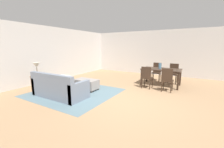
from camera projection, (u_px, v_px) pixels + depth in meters
name	position (u px, v px, depth m)	size (l,w,h in m)	color
ground_plane	(126.00, 100.00, 4.76)	(10.80, 10.80, 0.00)	#9E7A56
wall_back	(162.00, 53.00, 8.74)	(9.00, 0.12, 2.70)	beige
wall_left	(49.00, 54.00, 7.17)	(0.12, 11.00, 2.70)	beige
area_rug	(75.00, 92.00, 5.49)	(3.00, 2.80, 0.01)	slate
couch	(59.00, 89.00, 4.99)	(1.96, 0.86, 0.86)	slate
ottoman_table	(86.00, 84.00, 5.84)	(0.95, 0.53, 0.42)	gray
side_table	(38.00, 79.00, 5.65)	(0.40, 0.40, 0.59)	brown
table_lamp	(37.00, 66.00, 5.55)	(0.26, 0.26, 0.53)	brown
dining_table	(161.00, 71.00, 6.39)	(1.63, 0.93, 0.76)	#332319
dining_chair_near_left	(147.00, 76.00, 5.95)	(0.42, 0.42, 0.92)	#332319
dining_chair_near_right	(167.00, 79.00, 5.48)	(0.40, 0.40, 0.92)	#332319
dining_chair_far_left	(157.00, 71.00, 7.32)	(0.42, 0.42, 0.92)	#332319
dining_chair_far_right	(173.00, 72.00, 6.92)	(0.42, 0.42, 0.92)	#332319
vase_centerpiece	(160.00, 66.00, 6.40)	(0.12, 0.12, 0.24)	slate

